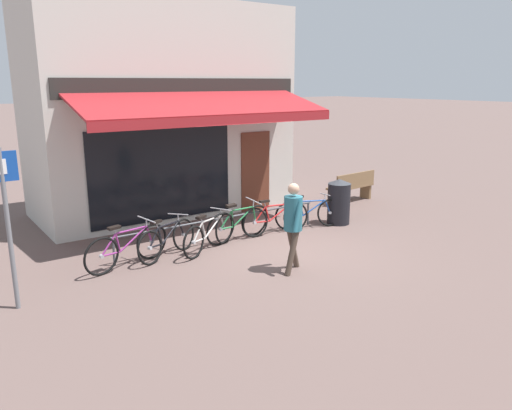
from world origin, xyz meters
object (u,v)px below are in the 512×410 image
at_px(bicycle_green, 238,224).
at_px(litter_bin, 339,201).
at_px(pedestrian_adult, 293,218).
at_px(bicycle_red, 275,218).
at_px(bicycle_silver, 209,234).
at_px(bicycle_blue, 309,213).
at_px(parking_sign, 7,213).
at_px(bicycle_black, 167,240).
at_px(bicycle_purple, 127,247).
at_px(park_bench, 352,186).

xyz_separation_m(bicycle_green, litter_bin, (2.76, -0.25, 0.16)).
distance_m(bicycle_green, pedestrian_adult, 2.14).
bearing_deg(pedestrian_adult, bicycle_red, 51.85).
xyz_separation_m(bicycle_silver, bicycle_blue, (2.76, 0.08, -0.01)).
bearing_deg(bicycle_blue, parking_sign, -155.76).
distance_m(bicycle_silver, bicycle_red, 1.84).
height_order(bicycle_red, parking_sign, parking_sign).
relative_size(bicycle_red, bicycle_blue, 1.05).
bearing_deg(bicycle_blue, bicycle_black, -163.20).
bearing_deg(bicycle_purple, parking_sign, -175.86).
bearing_deg(bicycle_purple, park_bench, -4.76).
xyz_separation_m(bicycle_purple, park_bench, (7.21, 1.27, 0.08)).
bearing_deg(park_bench, bicycle_black, -173.96).
height_order(bicycle_black, park_bench, park_bench).
height_order(bicycle_purple, bicycle_blue, bicycle_purple).
bearing_deg(bicycle_silver, bicycle_purple, 151.95).
xyz_separation_m(bicycle_black, parking_sign, (-2.89, -0.78, 1.16)).
bearing_deg(parking_sign, bicycle_red, 8.11).
relative_size(bicycle_black, park_bench, 0.96).
bearing_deg(bicycle_green, bicycle_black, 174.02).
distance_m(bicycle_silver, bicycle_green, 0.86).
bearing_deg(bicycle_red, pedestrian_adult, -113.56).
bearing_deg(litter_bin, bicycle_silver, 179.20).
relative_size(bicycle_red, litter_bin, 1.59).
distance_m(bicycle_purple, bicycle_green, 2.55).
bearing_deg(bicycle_silver, bicycle_blue, -23.44).
bearing_deg(bicycle_red, bicycle_black, -173.48).
xyz_separation_m(bicycle_blue, pedestrian_adult, (-2.09, -1.93, 0.65)).
xyz_separation_m(litter_bin, parking_sign, (-7.35, -0.56, 0.96)).
height_order(bicycle_purple, parking_sign, parking_sign).
xyz_separation_m(pedestrian_adult, litter_bin, (2.93, 1.79, -0.45)).
distance_m(bicycle_black, bicycle_blue, 3.63).
distance_m(bicycle_silver, parking_sign, 3.97).
xyz_separation_m(bicycle_purple, bicycle_black, (0.84, 0.08, -0.03)).
relative_size(bicycle_black, parking_sign, 0.63).
relative_size(bicycle_purple, park_bench, 1.11).
bearing_deg(park_bench, bicycle_purple, -174.53).
xyz_separation_m(pedestrian_adult, park_bench, (4.83, 3.20, -0.54)).
bearing_deg(bicycle_black, bicycle_red, -23.52).
height_order(bicycle_green, litter_bin, litter_bin).
height_order(bicycle_black, bicycle_red, bicycle_red).
relative_size(bicycle_green, bicycle_red, 0.99).
height_order(bicycle_silver, bicycle_blue, bicycle_blue).
bearing_deg(bicycle_green, pedestrian_adult, -101.60).
xyz_separation_m(bicycle_green, bicycle_red, (0.99, -0.02, -0.03)).
distance_m(bicycle_black, bicycle_red, 2.70).
distance_m(bicycle_red, park_bench, 3.85).
height_order(bicycle_green, park_bench, bicycle_green).
relative_size(bicycle_green, pedestrian_adult, 1.05).
distance_m(bicycle_blue, park_bench, 3.02).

